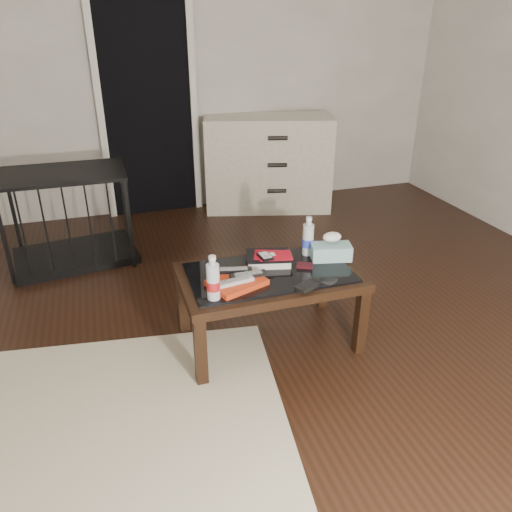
{
  "coord_description": "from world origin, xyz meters",
  "views": [
    {
      "loc": [
        -0.87,
        -2.28,
        1.76
      ],
      "look_at": [
        -0.12,
        0.1,
        0.55
      ],
      "focal_mm": 35.0,
      "sensor_mm": 36.0,
      "label": 1
    }
  ],
  "objects": [
    {
      "name": "water_bottle_right",
      "position": [
        0.24,
        0.2,
        0.58
      ],
      "size": [
        0.07,
        0.07,
        0.24
      ],
      "primitive_type": "cylinder",
      "rotation": [
        0.0,
        0.0,
        0.04
      ],
      "color": "silver",
      "rests_on": "coffee_table"
    },
    {
      "name": "pet_crate",
      "position": [
        -1.16,
        1.56,
        0.23
      ],
      "size": [
        0.98,
        0.72,
        0.71
      ],
      "rotation": [
        0.0,
        0.0,
        0.14
      ],
      "color": "black",
      "rests_on": "ground"
    },
    {
      "name": "room_shell",
      "position": [
        0.0,
        0.0,
        1.62
      ],
      "size": [
        5.0,
        5.0,
        5.0
      ],
      "color": "silver",
      "rests_on": "ground"
    },
    {
      "name": "textbook",
      "position": [
        -0.02,
        0.17,
        0.48
      ],
      "size": [
        0.29,
        0.25,
        0.05
      ],
      "primitive_type": "cube",
      "rotation": [
        0.0,
        0.0,
        -0.24
      ],
      "color": "black",
      "rests_on": "coffee_table"
    },
    {
      "name": "remote_silver",
      "position": [
        -0.28,
        -0.06,
        0.5
      ],
      "size": [
        0.21,
        0.08,
        0.02
      ],
      "primitive_type": "cube",
      "rotation": [
        0.0,
        0.0,
        0.16
      ],
      "color": "#B0AFB4",
      "rests_on": "magazines"
    },
    {
      "name": "remote_black_front",
      "position": [
        -0.2,
        -0.01,
        0.5
      ],
      "size": [
        0.2,
        0.05,
        0.02
      ],
      "primitive_type": "cube",
      "rotation": [
        0.0,
        0.0,
        -0.02
      ],
      "color": "black",
      "rests_on": "magazines"
    },
    {
      "name": "doorway",
      "position": [
        -0.4,
        2.47,
        1.02
      ],
      "size": [
        0.9,
        0.08,
        2.07
      ],
      "color": "black",
      "rests_on": "ground"
    },
    {
      "name": "tissue_box",
      "position": [
        0.34,
        0.1,
        0.51
      ],
      "size": [
        0.25,
        0.17,
        0.09
      ],
      "primitive_type": "cube",
      "rotation": [
        0.0,
        0.0,
        -0.24
      ],
      "color": "teal",
      "rests_on": "coffee_table"
    },
    {
      "name": "dresser",
      "position": [
        0.68,
        2.23,
        0.45
      ],
      "size": [
        1.29,
        0.8,
        0.9
      ],
      "rotation": [
        0.0,
        0.0,
        -0.27
      ],
      "color": "beige",
      "rests_on": "ground"
    },
    {
      "name": "wallet",
      "position": [
        0.07,
        -0.18,
        0.47
      ],
      "size": [
        0.14,
        0.12,
        0.02
      ],
      "primitive_type": "cube",
      "rotation": [
        0.0,
        0.0,
        0.46
      ],
      "color": "black",
      "rests_on": "coffee_table"
    },
    {
      "name": "ground",
      "position": [
        0.0,
        0.0,
        0.0
      ],
      "size": [
        5.0,
        5.0,
        0.0
      ],
      "primitive_type": "plane",
      "color": "black",
      "rests_on": "ground"
    },
    {
      "name": "water_bottle_left",
      "position": [
        -0.42,
        -0.13,
        0.58
      ],
      "size": [
        0.07,
        0.07,
        0.24
      ],
      "primitive_type": "cylinder",
      "rotation": [
        0.0,
        0.0,
        -0.06
      ],
      "color": "silver",
      "rests_on": "coffee_table"
    },
    {
      "name": "rug",
      "position": [
        -1.17,
        -0.41,
        0.01
      ],
      "size": [
        2.18,
        1.74,
        0.01
      ],
      "primitive_type": "cube",
      "rotation": [
        0.0,
        0.0,
        -0.13
      ],
      "color": "tan",
      "rests_on": "ground"
    },
    {
      "name": "coffee_table",
      "position": [
        -0.05,
        0.06,
        0.4
      ],
      "size": [
        1.0,
        0.6,
        0.46
      ],
      "color": "black",
      "rests_on": "ground"
    },
    {
      "name": "flip_phone",
      "position": [
        0.16,
        0.05,
        0.47
      ],
      "size": [
        0.1,
        0.08,
        0.02
      ],
      "primitive_type": "cube",
      "rotation": [
        0.0,
        0.0,
        -0.46
      ],
      "color": "black",
      "rests_on": "coffee_table"
    },
    {
      "name": "remote_black_back",
      "position": [
        -0.26,
        0.06,
        0.5
      ],
      "size": [
        0.21,
        0.09,
        0.02
      ],
      "primitive_type": "cube",
      "rotation": [
        0.0,
        0.0,
        -0.23
      ],
      "color": "black",
      "rests_on": "magazines"
    },
    {
      "name": "magazines",
      "position": [
        -0.27,
        -0.03,
        0.48
      ],
      "size": [
        0.34,
        0.29,
        0.03
      ],
      "primitive_type": "cube",
      "rotation": [
        0.0,
        0.0,
        0.36
      ],
      "color": "red",
      "rests_on": "coffee_table"
    },
    {
      "name": "ipod",
      "position": [
        -0.05,
        0.13,
        0.52
      ],
      "size": [
        0.07,
        0.11,
        0.02
      ],
      "primitive_type": "cube",
      "rotation": [
        0.0,
        0.0,
        0.09
      ],
      "color": "black",
      "rests_on": "dvd_mailers"
    },
    {
      "name": "dvd_mailers",
      "position": [
        -0.01,
        0.16,
        0.51
      ],
      "size": [
        0.23,
        0.19,
        0.01
      ],
      "primitive_type": "cube",
      "rotation": [
        0.0,
        0.0,
        -0.37
      ],
      "color": "#AB0B1B",
      "rests_on": "textbook"
    }
  ]
}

